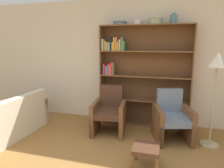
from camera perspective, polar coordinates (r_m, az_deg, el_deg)
wall_back at (r=4.56m, az=4.39°, el=6.30°), size 12.00×0.06×2.75m
bookshelf at (r=4.40m, az=7.05°, el=1.80°), size 1.93×0.30×2.17m
bowl_stoneware at (r=4.40m, az=2.29°, el=17.03°), size 0.30×0.30×0.07m
bowl_brass at (r=4.34m, az=7.30°, el=17.16°), size 0.18×0.18×0.09m
bowl_olive at (r=4.30m, az=12.36°, el=17.24°), size 0.29×0.29×0.12m
vase_tall at (r=4.29m, az=17.17°, el=17.32°), size 0.13×0.13×0.20m
couch at (r=4.47m, az=-27.88°, el=-9.55°), size 0.91×1.69×0.80m
armchair_leather at (r=4.10m, az=-0.77°, el=-8.09°), size 0.71×0.75×0.93m
armchair_cushioned at (r=3.96m, az=16.70°, el=-9.35°), size 0.80×0.83×0.93m
floor_lamp at (r=3.76m, az=27.78°, el=3.98°), size 0.33×0.33×1.64m
footstool at (r=3.07m, az=9.69°, el=-18.16°), size 0.37×0.37×0.34m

